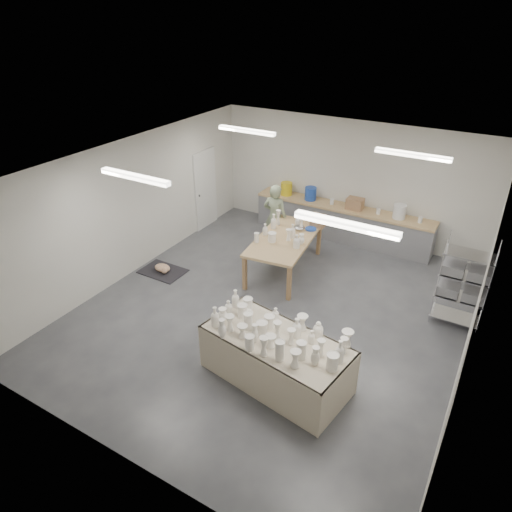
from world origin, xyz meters
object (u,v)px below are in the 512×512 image
Objects in this scene: drying_table at (276,357)px; red_stool at (279,234)px; potter at (275,217)px; work_table at (288,236)px.

drying_table is 6.64× the size of red_stool.
potter is at bearing 127.54° from drying_table.
work_table is (-1.42, 3.25, 0.39)m from drying_table.
work_table reaches higher than drying_table.
potter reaches higher than red_stool.
drying_table is 1.05× the size of work_table.
work_table is 1.43m from red_stool.
work_table is at bearing 122.78° from drying_table.
drying_table is 4.84m from red_stool.
potter is (-0.76, 0.79, -0.01)m from work_table.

